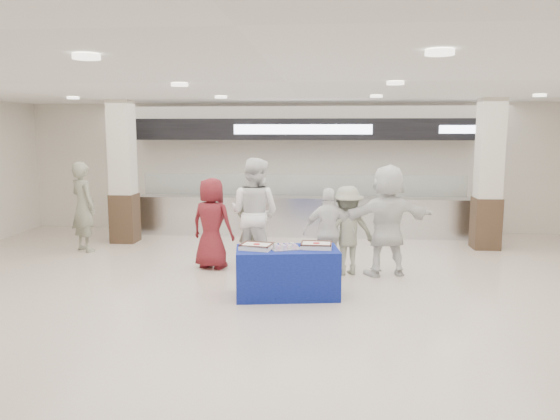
# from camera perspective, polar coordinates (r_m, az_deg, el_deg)

# --- Properties ---
(ground) EXTENTS (14.00, 14.00, 0.00)m
(ground) POSITION_cam_1_polar(r_m,az_deg,el_deg) (8.13, 0.56, -9.84)
(ground) COLOR beige
(ground) RESTS_ON ground
(serving_line) EXTENTS (8.70, 0.85, 2.80)m
(serving_line) POSITION_cam_1_polar(r_m,az_deg,el_deg) (13.18, 2.41, 2.36)
(serving_line) COLOR silver
(serving_line) RESTS_ON ground
(column_left) EXTENTS (0.55, 0.55, 3.20)m
(column_left) POSITION_cam_1_polar(r_m,az_deg,el_deg) (12.80, -16.08, 3.53)
(column_left) COLOR #39271A
(column_left) RESTS_ON ground
(column_right) EXTENTS (0.55, 0.55, 3.20)m
(column_right) POSITION_cam_1_polar(r_m,az_deg,el_deg) (12.42, 20.94, 3.16)
(column_right) COLOR #39271A
(column_right) RESTS_ON ground
(display_table) EXTENTS (1.65, 1.00, 0.75)m
(display_table) POSITION_cam_1_polar(r_m,az_deg,el_deg) (8.42, 0.75, -6.54)
(display_table) COLOR navy
(display_table) RESTS_ON ground
(sheet_cake_left) EXTENTS (0.52, 0.44, 0.10)m
(sheet_cake_left) POSITION_cam_1_polar(r_m,az_deg,el_deg) (8.29, -2.45, -3.77)
(sheet_cake_left) COLOR white
(sheet_cake_left) RESTS_ON display_table
(sheet_cake_right) EXTENTS (0.47, 0.37, 0.10)m
(sheet_cake_right) POSITION_cam_1_polar(r_m,az_deg,el_deg) (8.37, 3.81, -3.66)
(sheet_cake_right) COLOR white
(sheet_cake_right) RESTS_ON display_table
(cupcake_tray) EXTENTS (0.54, 0.48, 0.07)m
(cupcake_tray) POSITION_cam_1_polar(r_m,az_deg,el_deg) (8.29, 0.59, -3.85)
(cupcake_tray) COLOR #BBBAC0
(cupcake_tray) RESTS_ON display_table
(civilian_maroon) EXTENTS (0.94, 0.76, 1.68)m
(civilian_maroon) POSITION_cam_1_polar(r_m,az_deg,el_deg) (10.10, -7.13, -1.39)
(civilian_maroon) COLOR maroon
(civilian_maroon) RESTS_ON ground
(soldier_a) EXTENTS (0.66, 0.56, 1.53)m
(soldier_a) POSITION_cam_1_polar(r_m,az_deg,el_deg) (10.13, -2.90, -1.74)
(soldier_a) COLOR gray
(soldier_a) RESTS_ON ground
(chef_tall) EXTENTS (1.21, 1.09, 2.04)m
(chef_tall) POSITION_cam_1_polar(r_m,az_deg,el_deg) (10.05, -2.69, -0.34)
(chef_tall) COLOR white
(chef_tall) RESTS_ON ground
(chef_short) EXTENTS (0.91, 0.39, 1.55)m
(chef_short) POSITION_cam_1_polar(r_m,az_deg,el_deg) (9.57, 5.15, -2.30)
(chef_short) COLOR white
(chef_short) RESTS_ON ground
(soldier_b) EXTENTS (1.14, 0.86, 1.57)m
(soldier_b) POSITION_cam_1_polar(r_m,az_deg,el_deg) (9.69, 7.04, -2.14)
(soldier_b) COLOR gray
(soldier_b) RESTS_ON ground
(civilian_white) EXTENTS (1.90, 1.04, 1.96)m
(civilian_white) POSITION_cam_1_polar(r_m,az_deg,el_deg) (9.70, 11.11, -1.05)
(civilian_white) COLOR white
(civilian_white) RESTS_ON ground
(soldier_bg) EXTENTS (0.82, 0.77, 1.89)m
(soldier_bg) POSITION_cam_1_polar(r_m,az_deg,el_deg) (12.15, -19.86, 0.33)
(soldier_bg) COLOR gray
(soldier_bg) RESTS_ON ground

